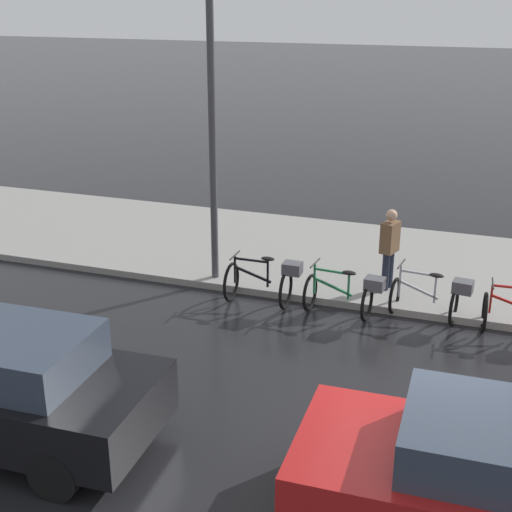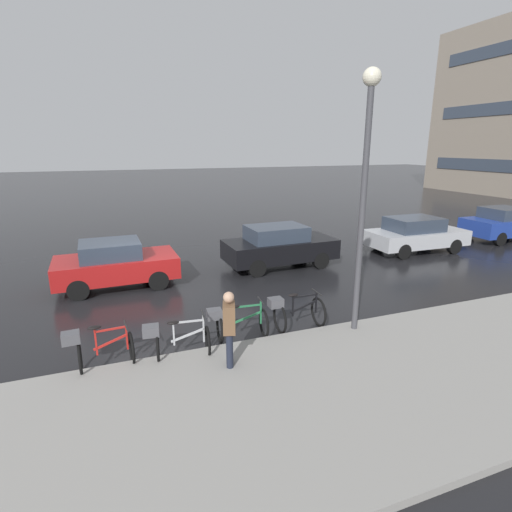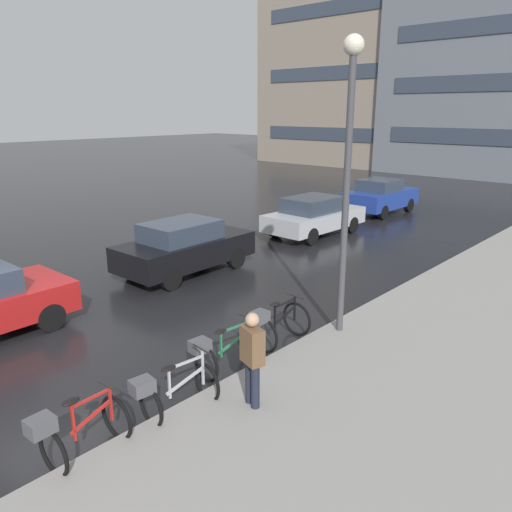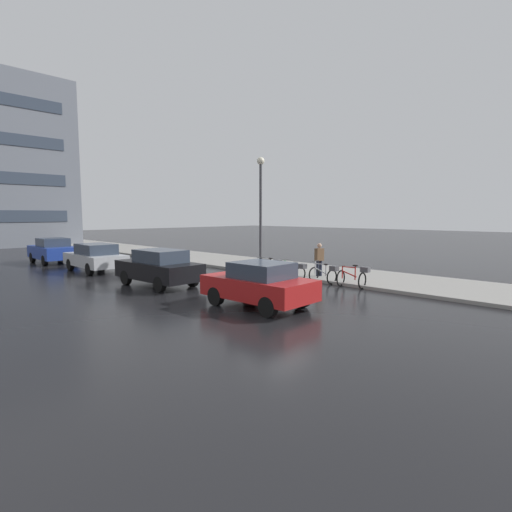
{
  "view_description": "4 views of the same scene",
  "coord_description": "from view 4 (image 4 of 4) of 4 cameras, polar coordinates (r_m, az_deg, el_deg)",
  "views": [
    {
      "loc": [
        -8.38,
        -0.67,
        5.6
      ],
      "look_at": [
        1.23,
        2.68,
        1.78
      ],
      "focal_mm": 50.0,
      "sensor_mm": 36.0,
      "label": 1
    },
    {
      "loc": [
        11.52,
        -0.97,
        4.49
      ],
      "look_at": [
        -0.0,
        3.4,
        1.07
      ],
      "focal_mm": 28.0,
      "sensor_mm": 36.0,
      "label": 2
    },
    {
      "loc": [
        9.31,
        -4.05,
        4.72
      ],
      "look_at": [
        0.6,
        5.49,
        0.92
      ],
      "focal_mm": 35.0,
      "sensor_mm": 36.0,
      "label": 3
    },
    {
      "loc": [
        -11.34,
        -9.98,
        3.1
      ],
      "look_at": [
        0.61,
        1.59,
        1.37
      ],
      "focal_mm": 28.0,
      "sensor_mm": 36.0,
      "label": 4
    }
  ],
  "objects": [
    {
      "name": "ground_plane",
      "position": [
        15.42,
        2.69,
        -5.68
      ],
      "size": [
        140.0,
        140.0,
        0.0
      ],
      "primitive_type": "plane",
      "color": "black"
    },
    {
      "name": "sidewalk_kerb",
      "position": [
        26.63,
        -4.93,
        -0.62
      ],
      "size": [
        4.8,
        60.0,
        0.14
      ],
      "primitive_type": "cube",
      "color": "gray",
      "rests_on": "ground"
    },
    {
      "name": "bicycle_nearest",
      "position": [
        17.37,
        13.89,
        -2.85
      ],
      "size": [
        0.78,
        1.35,
        1.0
      ],
      "color": "black",
      "rests_on": "ground"
    },
    {
      "name": "bicycle_second",
      "position": [
        18.28,
        9.89,
        -2.42
      ],
      "size": [
        0.8,
        1.43,
        0.99
      ],
      "color": "black",
      "rests_on": "ground"
    },
    {
      "name": "bicycle_third",
      "position": [
        18.85,
        5.49,
        -2.1
      ],
      "size": [
        0.8,
        1.44,
        0.96
      ],
      "color": "black",
      "rests_on": "ground"
    },
    {
      "name": "bicycle_farthest",
      "position": [
        19.83,
        2.0,
        -1.6
      ],
      "size": [
        0.76,
        1.4,
        0.98
      ],
      "color": "black",
      "rests_on": "ground"
    },
    {
      "name": "car_red",
      "position": [
        13.45,
        0.44,
        -4.03
      ],
      "size": [
        2.01,
        3.86,
        1.52
      ],
      "color": "#AD1919",
      "rests_on": "ground"
    },
    {
      "name": "car_black",
      "position": [
        17.91,
        -13.69,
        -1.58
      ],
      "size": [
        1.98,
        4.25,
        1.59
      ],
      "color": "black",
      "rests_on": "ground"
    },
    {
      "name": "car_silver",
      "position": [
        23.6,
        -21.96,
        -0.15
      ],
      "size": [
        2.02,
        4.31,
        1.51
      ],
      "color": "#B2B5BA",
      "rests_on": "ground"
    },
    {
      "name": "car_blue",
      "position": [
        28.76,
        -27.04,
        0.71
      ],
      "size": [
        2.0,
        3.97,
        1.6
      ],
      "color": "navy",
      "rests_on": "ground"
    },
    {
      "name": "pedestrian",
      "position": [
        19.46,
        9.02,
        -0.4
      ],
      "size": [
        0.45,
        0.35,
        1.73
      ],
      "color": "#1E2333",
      "rests_on": "ground"
    },
    {
      "name": "streetlamp",
      "position": [
        21.07,
        0.67,
        8.18
      ],
      "size": [
        0.4,
        0.4,
        6.07
      ],
      "color": "#424247",
      "rests_on": "ground"
    }
  ]
}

